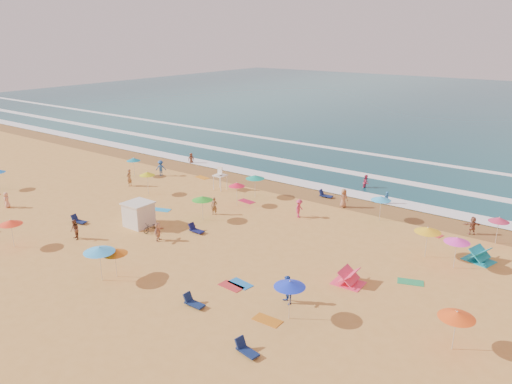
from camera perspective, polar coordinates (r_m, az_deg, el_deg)
The scene contains 13 objects.
ground at distance 42.81m, azimuth -4.23°, elevation -4.04°, with size 220.00×220.00×0.00m, color gold.
ocean at distance 117.92m, azimuth 23.77°, elevation 8.71°, with size 220.00×140.00×0.18m, color #0C4756.
wet_sand at distance 52.30m, azimuth 4.72°, elevation 0.11°, with size 220.00×220.00×0.00m, color olive.
surf_foam at distance 59.64m, azimuth 9.24°, elevation 2.29°, with size 200.00×18.70×0.05m.
cabana at distance 43.83m, azimuth -13.25°, elevation -2.55°, with size 2.00×2.00×2.00m, color silver.
cabana_roof at distance 43.48m, azimuth -13.35°, elevation -1.25°, with size 2.20×2.20×0.12m, color silver.
bicycle at distance 42.50m, azimuth -11.83°, elevation -3.97°, with size 0.55×1.56×0.82m, color black.
lifeguard_stand at distance 52.47m, azimuth -4.11°, elevation 1.38°, with size 1.20×1.20×2.10m, color white, non-canonical shape.
beach_umbrellas at distance 39.27m, azimuth 0.33°, elevation -2.75°, with size 58.75×24.68×0.74m.
loungers at distance 35.94m, azimuth 0.19°, elevation -8.19°, with size 48.25×26.04×0.34m.
towels at distance 41.19m, azimuth -5.62°, elevation -4.97°, with size 43.15×27.94×0.03m.
popup_tents at distance 36.72m, azimuth 17.96°, elevation -7.80°, with size 8.30×10.69×1.20m.
beachgoers at distance 46.20m, azimuth 0.63°, elevation -1.27°, with size 40.45×27.42×2.14m.
Camera 1 is at (26.13, -29.86, 16.06)m, focal length 35.00 mm.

